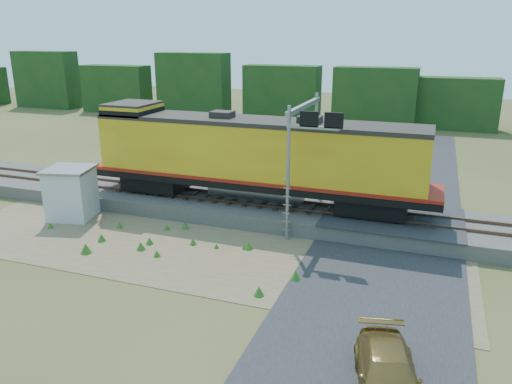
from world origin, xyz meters
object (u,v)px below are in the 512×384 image
at_px(shed, 71,193).
at_px(signal_gantry, 307,133).
at_px(locomotive, 251,156).
at_px(car, 388,375).

height_order(shed, signal_gantry, signal_gantry).
bearing_deg(signal_gantry, shed, -165.79).
xyz_separation_m(locomotive, signal_gantry, (3.28, -0.65, 1.58)).
bearing_deg(locomotive, car, -55.09).
relative_size(signal_gantry, car, 1.59).
xyz_separation_m(locomotive, car, (8.84, -12.67, -2.86)).
bearing_deg(shed, locomotive, 8.51).
distance_m(locomotive, car, 15.71).
bearing_deg(car, signal_gantry, 101.95).
relative_size(locomotive, shed, 6.72).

